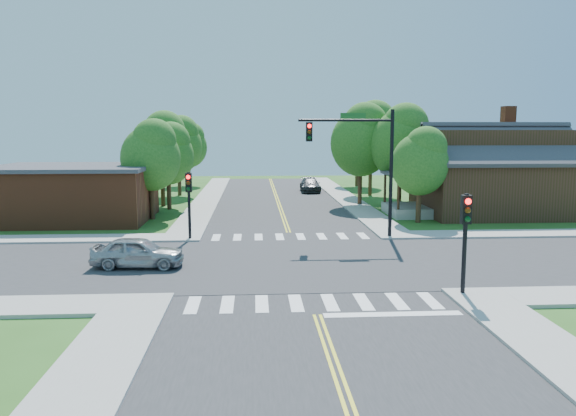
{
  "coord_description": "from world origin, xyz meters",
  "views": [
    {
      "loc": [
        -2.04,
        -25.19,
        6.06
      ],
      "look_at": [
        -0.34,
        2.56,
        2.2
      ],
      "focal_mm": 35.0,
      "sensor_mm": 36.0,
      "label": 1
    }
  ],
  "objects": [
    {
      "name": "centerline",
      "position": [
        0.0,
        0.0,
        0.05
      ],
      "size": [
        0.3,
        90.0,
        0.01
      ],
      "color": "yellow",
      "rests_on": "ground"
    },
    {
      "name": "tree_w_a",
      "position": [
        -8.92,
        13.35,
        4.49
      ],
      "size": [
        4.04,
        3.83,
        6.86
      ],
      "color": "#382314",
      "rests_on": "ground"
    },
    {
      "name": "tree_house",
      "position": [
        6.63,
        19.57,
        5.43
      ],
      "size": [
        4.88,
        4.63,
        8.29
      ],
      "color": "#382314",
      "rests_on": "ground"
    },
    {
      "name": "tree_w_d",
      "position": [
        -9.09,
        37.19,
        4.53
      ],
      "size": [
        4.07,
        3.87,
        6.93
      ],
      "color": "#382314",
      "rests_on": "ground"
    },
    {
      "name": "signal_mast_ne",
      "position": [
        3.91,
        5.59,
        4.85
      ],
      "size": [
        5.3,
        0.42,
        7.2
      ],
      "color": "black",
      "rests_on": "ground"
    },
    {
      "name": "tree_e_d",
      "position": [
        9.29,
        35.41,
        5.38
      ],
      "size": [
        4.83,
        4.58,
        8.2
      ],
      "color": "#382314",
      "rests_on": "ground"
    },
    {
      "name": "sidewalk_nw",
      "position": [
        -15.82,
        15.82,
        0.07
      ],
      "size": [
        40.0,
        40.0,
        0.14
      ],
      "color": "#9E9B93",
      "rests_on": "ground"
    },
    {
      "name": "house_ne",
      "position": [
        15.11,
        14.23,
        3.33
      ],
      "size": [
        13.05,
        8.8,
        7.11
      ],
      "color": "#332412",
      "rests_on": "ground"
    },
    {
      "name": "stop_bar",
      "position": [
        2.5,
        -7.6,
        0.0
      ],
      "size": [
        4.6,
        0.45,
        0.09
      ],
      "primitive_type": "cube",
      "color": "white",
      "rests_on": "ground"
    },
    {
      "name": "signal_pole_se",
      "position": [
        5.6,
        -5.62,
        2.66
      ],
      "size": [
        0.34,
        0.42,
        3.8
      ],
      "color": "black",
      "rests_on": "ground"
    },
    {
      "name": "car_dgrey",
      "position": [
        3.5,
        29.63,
        0.67
      ],
      "size": [
        2.08,
        4.69,
        1.33
      ],
      "primitive_type": "imported",
      "rotation": [
        0.0,
        0.0,
        -0.02
      ],
      "color": "#2A2C2F",
      "rests_on": "ground"
    },
    {
      "name": "road_ns",
      "position": [
        0.0,
        0.0,
        0.02
      ],
      "size": [
        10.0,
        90.0,
        0.04
      ],
      "primitive_type": "cube",
      "color": "#2D2D30",
      "rests_on": "ground"
    },
    {
      "name": "tree_w_b",
      "position": [
        -9.26,
        20.05,
        5.0
      ],
      "size": [
        4.49,
        4.26,
        7.63
      ],
      "color": "#382314",
      "rests_on": "ground"
    },
    {
      "name": "tree_w_c",
      "position": [
        -8.91,
        27.52,
        4.89
      ],
      "size": [
        4.39,
        4.17,
        7.46
      ],
      "color": "#382314",
      "rests_on": "ground"
    },
    {
      "name": "tree_e_b",
      "position": [
        9.36,
        17.6,
        5.35
      ],
      "size": [
        4.8,
        4.56,
        8.17
      ],
      "color": "#382314",
      "rests_on": "ground"
    },
    {
      "name": "tree_e_c",
      "position": [
        8.9,
        26.39,
        5.79
      ],
      "size": [
        5.19,
        4.93,
        8.83
      ],
      "color": "#382314",
      "rests_on": "ground"
    },
    {
      "name": "crosswalk_north",
      "position": [
        0.0,
        6.2,
        0.05
      ],
      "size": [
        8.85,
        2.0,
        0.01
      ],
      "color": "white",
      "rests_on": "ground"
    },
    {
      "name": "car_silver",
      "position": [
        -7.19,
        -0.57,
        0.68
      ],
      "size": [
        2.06,
        4.2,
        1.37
      ],
      "primitive_type": "imported",
      "rotation": [
        0.0,
        0.0,
        1.51
      ],
      "color": "#A5A8AC",
      "rests_on": "ground"
    },
    {
      "name": "tree_e_a",
      "position": [
        8.89,
        10.86,
        4.15
      ],
      "size": [
        3.73,
        3.54,
        6.34
      ],
      "color": "#382314",
      "rests_on": "ground"
    },
    {
      "name": "sidewalk_ne",
      "position": [
        15.82,
        15.82,
        0.07
      ],
      "size": [
        40.0,
        40.0,
        0.14
      ],
      "color": "#9E9B93",
      "rests_on": "ground"
    },
    {
      "name": "intersection_patch",
      "position": [
        0.0,
        0.0,
        0.0
      ],
      "size": [
        10.2,
        10.2,
        0.06
      ],
      "primitive_type": "cube",
      "color": "#2D2D30",
      "rests_on": "ground"
    },
    {
      "name": "tree_bldg",
      "position": [
        -8.5,
        18.17,
        4.4
      ],
      "size": [
        3.95,
        3.76,
        6.72
      ],
      "color": "#382314",
      "rests_on": "ground"
    },
    {
      "name": "building_nw",
      "position": [
        -14.2,
        13.2,
        1.88
      ],
      "size": [
        10.4,
        8.4,
        3.73
      ],
      "color": "brown",
      "rests_on": "ground"
    },
    {
      "name": "ground",
      "position": [
        0.0,
        0.0,
        0.0
      ],
      "size": [
        100.0,
        100.0,
        0.0
      ],
      "primitive_type": "plane",
      "color": "#2D581B",
      "rests_on": "ground"
    },
    {
      "name": "crosswalk_south",
      "position": [
        0.0,
        -6.2,
        0.05
      ],
      "size": [
        8.85,
        2.0,
        0.01
      ],
      "color": "white",
      "rests_on": "ground"
    },
    {
      "name": "signal_pole_nw",
      "position": [
        -5.6,
        5.58,
        2.66
      ],
      "size": [
        0.34,
        0.42,
        3.8
      ],
      "color": "black",
      "rests_on": "ground"
    },
    {
      "name": "road_ew",
      "position": [
        0.0,
        0.0,
        0.03
      ],
      "size": [
        90.0,
        10.0,
        0.04
      ],
      "primitive_type": "cube",
      "color": "#2D2D30",
      "rests_on": "ground"
    }
  ]
}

